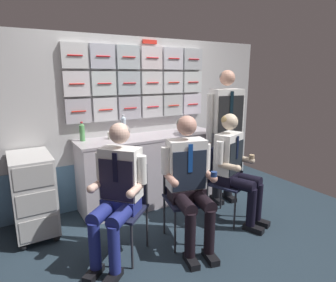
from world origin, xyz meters
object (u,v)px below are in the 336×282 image
at_px(water_bottle_clear, 82,132).
at_px(coffee_cup_white, 110,135).
at_px(service_trolley, 33,192).
at_px(crew_member_by_counter, 235,164).
at_px(folding_chair_by_counter, 221,175).
at_px(folding_chair_left, 126,198).
at_px(crew_member_standing, 225,125).
at_px(crew_member_right, 189,176).
at_px(crew_member_left, 117,187).
at_px(folding_chair_right, 183,189).

distance_m(water_bottle_clear, coffee_cup_white, 0.33).
xyz_separation_m(service_trolley, coffee_cup_white, (0.93, 0.16, 0.49)).
xyz_separation_m(crew_member_by_counter, water_bottle_clear, (-1.41, 1.09, 0.32)).
bearing_deg(folding_chair_by_counter, crew_member_by_counter, -68.82).
relative_size(folding_chair_left, water_bottle_clear, 3.73).
height_order(folding_chair_left, water_bottle_clear, water_bottle_clear).
relative_size(crew_member_standing, coffee_cup_white, 19.90).
bearing_deg(crew_member_right, crew_member_by_counter, 10.65).
bearing_deg(crew_member_left, crew_member_by_counter, 0.40).
distance_m(crew_member_right, crew_member_standing, 1.21).
relative_size(crew_member_left, folding_chair_right, 1.49).
height_order(folding_chair_right, water_bottle_clear, water_bottle_clear).
relative_size(service_trolley, crew_member_by_counter, 0.70).
height_order(service_trolley, folding_chair_left, service_trolley).
bearing_deg(folding_chair_right, crew_member_by_counter, -1.63).
bearing_deg(crew_member_left, folding_chair_by_counter, 6.81).
height_order(folding_chair_right, coffee_cup_white, coffee_cup_white).
relative_size(folding_chair_by_counter, crew_member_by_counter, 0.68).
distance_m(folding_chair_left, crew_member_standing, 1.69).
distance_m(service_trolley, folding_chair_by_counter, 2.09).
height_order(folding_chair_by_counter, coffee_cup_white, coffee_cup_white).
distance_m(folding_chair_right, crew_member_by_counter, 0.70).
bearing_deg(folding_chair_left, service_trolley, 134.15).
xyz_separation_m(service_trolley, crew_member_by_counter, (2.02, -0.85, 0.22)).
xyz_separation_m(crew_member_left, folding_chair_right, (0.72, 0.03, -0.17)).
height_order(crew_member_left, crew_member_standing, crew_member_standing).
relative_size(crew_member_right, coffee_cup_white, 14.90).
bearing_deg(coffee_cup_white, crew_member_by_counter, -42.87).
height_order(crew_member_by_counter, water_bottle_clear, crew_member_by_counter).
height_order(crew_member_by_counter, crew_member_standing, crew_member_standing).
height_order(folding_chair_right, crew_member_standing, crew_member_standing).
bearing_deg(folding_chair_right, crew_member_right, -102.99).
relative_size(crew_member_left, folding_chair_by_counter, 1.49).
height_order(crew_member_left, coffee_cup_white, crew_member_left).
distance_m(folding_chair_by_counter, crew_member_standing, 0.70).
distance_m(folding_chair_left, crew_member_by_counter, 1.30).
xyz_separation_m(crew_member_left, coffee_cup_white, (0.31, 1.03, 0.26)).
height_order(folding_chair_by_counter, crew_member_by_counter, crew_member_by_counter).
relative_size(folding_chair_right, crew_member_standing, 0.49).
relative_size(folding_chair_right, coffee_cup_white, 9.79).
bearing_deg(water_bottle_clear, service_trolley, -159.05).
distance_m(service_trolley, crew_member_right, 1.66).
height_order(folding_chair_left, crew_member_right, crew_member_right).
relative_size(service_trolley, folding_chair_right, 1.03).
bearing_deg(coffee_cup_white, crew_member_standing, -21.23).
height_order(service_trolley, folding_chair_right, service_trolley).
bearing_deg(crew_member_right, service_trolley, 142.78).
distance_m(crew_member_left, folding_chair_right, 0.74).
xyz_separation_m(folding_chair_right, crew_member_by_counter, (0.68, -0.02, 0.16)).
bearing_deg(coffee_cup_white, service_trolley, -170.15).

